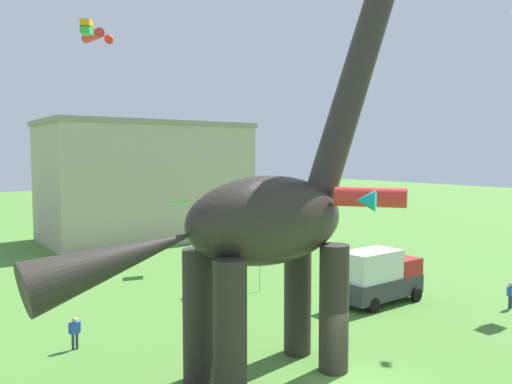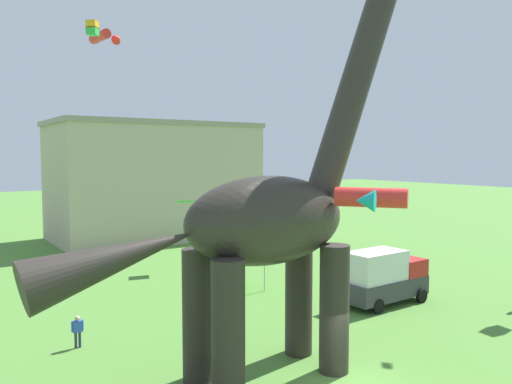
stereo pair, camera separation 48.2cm
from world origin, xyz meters
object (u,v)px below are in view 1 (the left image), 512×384
at_px(kite_near_high, 87,27).
at_px(kite_far_left, 370,198).
at_px(person_watching_child, 75,330).
at_px(person_strolling_adult, 396,266).
at_px(person_near_flyer, 511,293).
at_px(dinosaur_sculpture, 266,220).
at_px(festival_canopy_tent, 231,251).
at_px(kite_mid_center, 97,36).
at_px(kite_near_low, 179,202).
at_px(parked_box_truck, 379,276).

height_order(kite_near_high, kite_far_left, kite_near_high).
xyz_separation_m(person_watching_child, person_strolling_adult, (22.32, 0.43, 0.00)).
bearing_deg(person_near_flyer, kite_far_left, 33.47).
bearing_deg(kite_near_high, dinosaur_sculpture, -83.23).
xyz_separation_m(dinosaur_sculpture, festival_canopy_tent, (5.84, 11.82, -3.65)).
xyz_separation_m(person_watching_child, person_near_flyer, (22.04, -8.00, 0.02)).
xyz_separation_m(person_near_flyer, kite_mid_center, (-15.87, 22.89, 16.49)).
height_order(person_strolling_adult, kite_mid_center, kite_mid_center).
bearing_deg(dinosaur_sculpture, festival_canopy_tent, 29.95).
bearing_deg(person_watching_child, kite_near_low, 178.38).
height_order(festival_canopy_tent, kite_far_left, kite_far_left).
distance_m(festival_canopy_tent, kite_mid_center, 18.75).
bearing_deg(festival_canopy_tent, kite_near_high, 152.84).
height_order(kite_far_left, kite_mid_center, kite_mid_center).
distance_m(person_strolling_adult, kite_far_left, 18.09).
bearing_deg(kite_far_left, festival_canopy_tent, 79.41).
relative_size(person_near_flyer, kite_near_low, 0.85).
bearing_deg(kite_mid_center, kite_near_low, -31.79).
distance_m(dinosaur_sculpture, kite_near_low, 19.89).
relative_size(parked_box_truck, person_strolling_adult, 3.84).
xyz_separation_m(kite_near_high, kite_near_low, (7.63, 3.23, -11.25)).
relative_size(person_near_flyer, kite_far_left, 0.52).
bearing_deg(person_watching_child, kite_near_high, -160.50).
height_order(person_near_flyer, kite_near_high, kite_near_high).
height_order(dinosaur_sculpture, kite_near_low, dinosaur_sculpture).
height_order(person_strolling_adult, kite_near_low, kite_near_low).
relative_size(parked_box_truck, kite_near_high, 6.62).
height_order(parked_box_truck, kite_mid_center, kite_mid_center).
bearing_deg(kite_near_high, festival_canopy_tent, -27.16).
relative_size(parked_box_truck, kite_near_low, 3.21).
relative_size(dinosaur_sculpture, person_strolling_adult, 11.59).
relative_size(person_watching_child, festival_canopy_tent, 0.47).
xyz_separation_m(kite_near_high, kite_far_left, (5.06, -18.14, -9.34)).
distance_m(parked_box_truck, person_strolling_adult, 6.62).
bearing_deg(person_strolling_adult, kite_far_left, -118.65).
distance_m(person_watching_child, kite_far_left, 14.25).
relative_size(dinosaur_sculpture, festival_canopy_tent, 5.44).
relative_size(dinosaur_sculpture, kite_near_high, 19.97).
bearing_deg(kite_near_high, person_watching_child, -112.15).
distance_m(person_watching_child, kite_near_low, 16.79).
height_order(kite_near_high, kite_mid_center, kite_mid_center).
bearing_deg(kite_mid_center, person_near_flyer, -55.26).
distance_m(kite_near_low, kite_far_left, 21.61).
relative_size(dinosaur_sculpture, kite_mid_center, 6.67).
distance_m(festival_canopy_tent, kite_near_low, 7.66).
distance_m(person_near_flyer, kite_mid_center, 32.37).
bearing_deg(person_strolling_adult, person_near_flyer, -66.53).
height_order(dinosaur_sculpture, person_near_flyer, dinosaur_sculpture).
relative_size(person_near_flyer, kite_near_high, 1.75).
bearing_deg(person_strolling_adult, kite_mid_center, 163.54).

